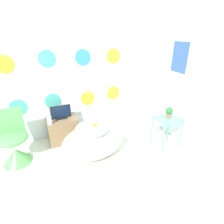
{
  "coord_description": "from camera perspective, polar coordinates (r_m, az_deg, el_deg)",
  "views": [
    {
      "loc": [
        -0.58,
        -1.31,
        1.97
      ],
      "look_at": [
        0.43,
        0.95,
        0.82
      ],
      "focal_mm": 28.0,
      "sensor_mm": 36.0,
      "label": 1
    }
  ],
  "objects": [
    {
      "name": "rubber_duck",
      "position": [
        2.81,
        -5.47,
        -4.19
      ],
      "size": [
        0.06,
        0.07,
        0.08
      ],
      "color": "yellow",
      "rests_on": "bathtub"
    },
    {
      "name": "tv_cabinet",
      "position": [
        3.52,
        -15.66,
        -5.49
      ],
      "size": [
        0.54,
        0.4,
        0.48
      ],
      "color": "#8E704C",
      "rests_on": "ground_plane"
    },
    {
      "name": "bathtub",
      "position": [
        2.98,
        -6.31,
        -9.67
      ],
      "size": [
        1.02,
        0.66,
        0.57
      ],
      "color": "white",
      "rests_on": "ground_plane"
    },
    {
      "name": "vase",
      "position": [
        3.23,
        -19.69,
        -2.61
      ],
      "size": [
        0.07,
        0.07,
        0.17
      ],
      "color": "white",
      "rests_on": "tv_cabinet"
    },
    {
      "name": "wall_back_dotted",
      "position": [
        3.41,
        -14.37,
        12.85
      ],
      "size": [
        4.62,
        0.05,
        2.6
      ],
      "color": "white",
      "rests_on": "ground_plane"
    },
    {
      "name": "wall_right",
      "position": [
        3.39,
        22.22,
        11.85
      ],
      "size": [
        0.06,
        2.97,
        2.6
      ],
      "color": "silver",
      "rests_on": "ground_plane"
    },
    {
      "name": "tv",
      "position": [
        3.36,
        -16.35,
        -0.28
      ],
      "size": [
        0.37,
        0.12,
        0.26
      ],
      "color": "black",
      "rests_on": "tv_cabinet"
    },
    {
      "name": "chair",
      "position": [
        3.24,
        -29.23,
        -9.87
      ],
      "size": [
        0.47,
        0.47,
        0.89
      ],
      "color": "#66C166",
      "rests_on": "ground_plane"
    },
    {
      "name": "ground_plane",
      "position": [
        2.44,
        -0.19,
        -29.07
      ],
      "size": [
        12.0,
        12.0,
        0.0
      ],
      "primitive_type": "plane",
      "color": "silver"
    },
    {
      "name": "rug",
      "position": [
        3.08,
        -6.45,
        -14.89
      ],
      "size": [
        1.37,
        0.73,
        0.01
      ],
      "color": "silver",
      "rests_on": "ground_plane"
    },
    {
      "name": "side_table",
      "position": [
        3.25,
        17.57,
        -3.79
      ],
      "size": [
        0.44,
        0.37,
        0.6
      ],
      "color": "#72D8B7",
      "rests_on": "ground_plane"
    },
    {
      "name": "potted_plant_left",
      "position": [
        3.14,
        18.11,
        -0.06
      ],
      "size": [
        0.12,
        0.12,
        0.2
      ],
      "color": "#8C6B4C",
      "rests_on": "side_table"
    }
  ]
}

